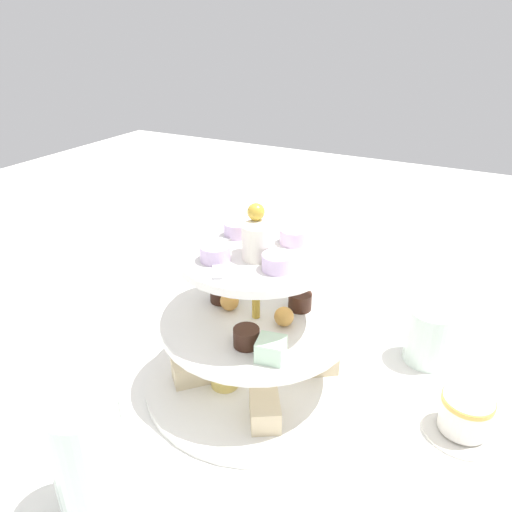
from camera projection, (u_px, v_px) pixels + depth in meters
ground_plane at (256, 380)px, 0.65m from camera, size 2.40×2.40×0.00m
tiered_serving_stand at (256, 332)px, 0.62m from camera, size 0.29×0.29×0.25m
water_glass_tall_right at (90, 460)px, 0.45m from camera, size 0.07×0.07×0.13m
water_glass_short_left at (429, 336)px, 0.67m from camera, size 0.06×0.06×0.08m
teacup_with_saucer at (465, 415)px, 0.56m from camera, size 0.09×0.09×0.05m
butter_knife_left at (97, 319)px, 0.78m from camera, size 0.17×0.03×0.00m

